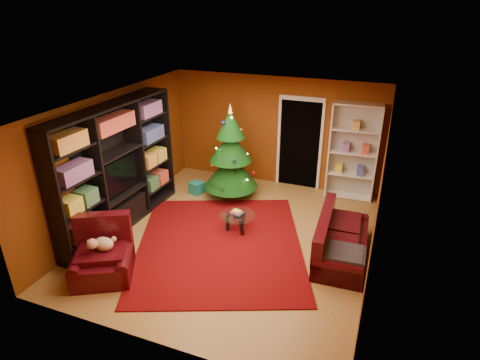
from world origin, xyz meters
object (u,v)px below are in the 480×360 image
at_px(armchair, 102,256).
at_px(acrylic_chair, 223,185).
at_px(christmas_tree, 231,153).
at_px(dog, 104,244).
at_px(white_bookshelf, 353,152).
at_px(media_unit, 116,168).
at_px(sofa, 343,237).
at_px(coffee_table, 237,223).
at_px(gift_box_teal, 197,188).
at_px(gift_box_red, 227,173).
at_px(rug, 220,244).

height_order(armchair, acrylic_chair, acrylic_chair).
bearing_deg(christmas_tree, dog, -104.06).
bearing_deg(white_bookshelf, christmas_tree, -161.69).
xyz_separation_m(media_unit, sofa, (4.29, 0.46, -0.84)).
bearing_deg(coffee_table, acrylic_chair, 125.40).
distance_m(christmas_tree, white_bookshelf, 2.70).
bearing_deg(armchair, gift_box_teal, 60.57).
height_order(gift_box_teal, coffee_table, coffee_table).
xyz_separation_m(media_unit, armchair, (0.72, -1.52, -0.84)).
height_order(white_bookshelf, armchair, white_bookshelf).
relative_size(media_unit, sofa, 1.75).
bearing_deg(armchair, acrylic_chair, 47.29).
relative_size(gift_box_teal, armchair, 0.28).
xyz_separation_m(sofa, coffee_table, (-2.02, 0.11, -0.21)).
xyz_separation_m(christmas_tree, sofa, (2.71, -1.47, -0.66)).
height_order(dog, coffee_table, dog).
height_order(christmas_tree, armchair, christmas_tree).
bearing_deg(coffee_table, media_unit, -165.92).
bearing_deg(dog, gift_box_red, 57.26).
height_order(armchair, sofa, sofa).
distance_m(gift_box_teal, white_bookshelf, 3.64).
height_order(rug, gift_box_teal, gift_box_teal).
height_order(gift_box_teal, dog, dog).
xyz_separation_m(rug, acrylic_chair, (-0.62, 1.63, 0.41)).
xyz_separation_m(media_unit, dog, (0.74, -1.45, -0.65)).
distance_m(gift_box_red, acrylic_chair, 1.38).
xyz_separation_m(christmas_tree, armchair, (-0.87, -3.45, -0.67)).
relative_size(gift_box_teal, sofa, 0.15).
height_order(gift_box_red, acrylic_chair, acrylic_chair).
bearing_deg(gift_box_red, gift_box_teal, -104.68).
bearing_deg(rug, armchair, -133.05).
height_order(gift_box_teal, sofa, sofa).
bearing_deg(coffee_table, gift_box_red, 117.42).
bearing_deg(dog, white_bookshelf, 23.63).
distance_m(rug, media_unit, 2.46).
bearing_deg(gift_box_teal, gift_box_red, 75.32).
xyz_separation_m(dog, coffee_table, (1.54, 2.02, -0.40)).
bearing_deg(media_unit, rug, 2.18).
height_order(rug, gift_box_red, gift_box_red).
bearing_deg(christmas_tree, acrylic_chair, -101.92).
distance_m(dog, sofa, 4.04).
height_order(media_unit, gift_box_red, media_unit).
xyz_separation_m(rug, gift_box_teal, (-1.36, 1.78, 0.13)).
relative_size(gift_box_red, armchair, 0.22).
relative_size(christmas_tree, white_bookshelf, 0.97).
xyz_separation_m(christmas_tree, dog, (-0.85, -3.38, -0.47)).
relative_size(gift_box_red, white_bookshelf, 0.10).
height_order(media_unit, white_bookshelf, media_unit).
relative_size(rug, dog, 8.73).
bearing_deg(gift_box_red, dog, -94.35).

